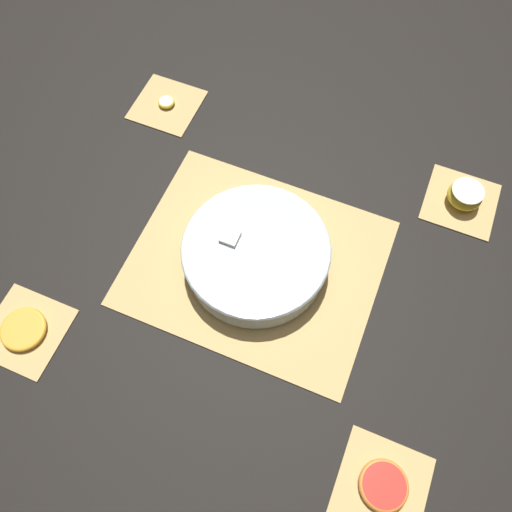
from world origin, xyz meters
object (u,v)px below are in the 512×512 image
object	(u,v)px
fruit_salad_bowl	(256,253)
banana_coin_single	(166,102)
grapefruit_slice	(384,485)
orange_slice_whole	(23,329)
apple_half	(465,195)

from	to	relation	value
fruit_salad_bowl	banana_coin_single	distance (m)	0.44
banana_coin_single	grapefruit_slice	xyz separation A→B (m)	(0.67, -0.57, 0.00)
fruit_salad_bowl	grapefruit_slice	distance (m)	0.44
fruit_salad_bowl	orange_slice_whole	xyz separation A→B (m)	(-0.34, -0.29, -0.03)
banana_coin_single	grapefruit_slice	size ratio (longest dim) A/B	0.46
fruit_salad_bowl	apple_half	world-z (taller)	fruit_salad_bowl
apple_half	orange_slice_whole	bearing A→B (deg)	-139.61
fruit_salad_bowl	apple_half	distance (m)	0.44
apple_half	orange_slice_whole	xyz separation A→B (m)	(-0.67, -0.57, -0.02)
fruit_salad_bowl	banana_coin_single	size ratio (longest dim) A/B	7.53
grapefruit_slice	apple_half	bearing A→B (deg)	90.00
grapefruit_slice	banana_coin_single	bearing A→B (deg)	139.61
fruit_salad_bowl	apple_half	xyz separation A→B (m)	(0.34, 0.29, -0.02)
orange_slice_whole	grapefruit_slice	size ratio (longest dim) A/B	1.04
apple_half	orange_slice_whole	world-z (taller)	apple_half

